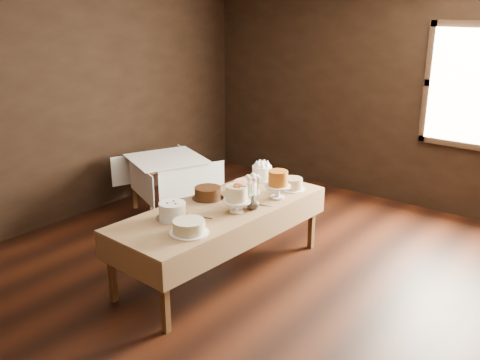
{
  "coord_description": "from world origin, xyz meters",
  "views": [
    {
      "loc": [
        2.93,
        -3.53,
        2.56
      ],
      "look_at": [
        0.0,
        0.2,
        0.95
      ],
      "focal_mm": 40.11,
      "sensor_mm": 36.0,
      "label": 1
    }
  ],
  "objects_px": {
    "cake_server_c": "(239,198)",
    "cake_server_d": "(264,205)",
    "display_table": "(221,212)",
    "cake_caramel": "(278,186)",
    "cake_lattice": "(245,188)",
    "cake_meringue": "(262,173)",
    "cake_chocolate": "(208,194)",
    "cake_swirl": "(172,211)",
    "cake_server_e": "(183,206)",
    "flower_vase": "(253,202)",
    "cake_speckled": "(292,184)",
    "cake_cream": "(189,227)",
    "cake_flowers": "(237,200)",
    "cake_server_a": "(204,218)",
    "side_table": "(167,164)"
  },
  "relations": [
    {
      "from": "cake_server_c",
      "to": "cake_server_d",
      "type": "bearing_deg",
      "value": -91.39
    },
    {
      "from": "display_table",
      "to": "cake_caramel",
      "type": "height_order",
      "value": "cake_caramel"
    },
    {
      "from": "cake_lattice",
      "to": "cake_server_c",
      "type": "distance_m",
      "value": 0.19
    },
    {
      "from": "cake_meringue",
      "to": "cake_chocolate",
      "type": "relative_size",
      "value": 0.81
    },
    {
      "from": "cake_swirl",
      "to": "cake_server_e",
      "type": "xyz_separation_m",
      "value": [
        -0.14,
        0.27,
        -0.07
      ]
    },
    {
      "from": "cake_caramel",
      "to": "flower_vase",
      "type": "xyz_separation_m",
      "value": [
        -0.02,
        -0.38,
        -0.06
      ]
    },
    {
      "from": "cake_server_d",
      "to": "cake_swirl",
      "type": "bearing_deg",
      "value": -140.26
    },
    {
      "from": "cake_speckled",
      "to": "display_table",
      "type": "bearing_deg",
      "value": -107.75
    },
    {
      "from": "cake_cream",
      "to": "cake_flowers",
      "type": "bearing_deg",
      "value": 88.42
    },
    {
      "from": "cake_caramel",
      "to": "cake_flowers",
      "type": "relative_size",
      "value": 1.05
    },
    {
      "from": "cake_flowers",
      "to": "cake_server_a",
      "type": "bearing_deg",
      "value": -114.64
    },
    {
      "from": "cake_speckled",
      "to": "cake_server_c",
      "type": "distance_m",
      "value": 0.61
    },
    {
      "from": "cake_cream",
      "to": "cake_lattice",
      "type": "bearing_deg",
      "value": 102.25
    },
    {
      "from": "cake_speckled",
      "to": "cake_caramel",
      "type": "xyz_separation_m",
      "value": [
        0.02,
        -0.3,
        0.07
      ]
    },
    {
      "from": "display_table",
      "to": "cake_swirl",
      "type": "bearing_deg",
      "value": -107.59
    },
    {
      "from": "cake_lattice",
      "to": "cake_chocolate",
      "type": "bearing_deg",
      "value": -114.78
    },
    {
      "from": "cake_lattice",
      "to": "cake_caramel",
      "type": "height_order",
      "value": "cake_caramel"
    },
    {
      "from": "cake_speckled",
      "to": "cake_swirl",
      "type": "xyz_separation_m",
      "value": [
        -0.42,
        -1.32,
        0.01
      ]
    },
    {
      "from": "cake_meringue",
      "to": "cake_swirl",
      "type": "bearing_deg",
      "value": -89.88
    },
    {
      "from": "cake_meringue",
      "to": "cake_flowers",
      "type": "xyz_separation_m",
      "value": [
        0.35,
        -0.88,
        0.04
      ]
    },
    {
      "from": "cake_server_a",
      "to": "cake_cream",
      "type": "bearing_deg",
      "value": -93.51
    },
    {
      "from": "cake_flowers",
      "to": "flower_vase",
      "type": "distance_m",
      "value": 0.17
    },
    {
      "from": "cake_chocolate",
      "to": "cake_server_d",
      "type": "height_order",
      "value": "cake_chocolate"
    },
    {
      "from": "cake_swirl",
      "to": "cake_server_d",
      "type": "xyz_separation_m",
      "value": [
        0.46,
        0.77,
        -0.07
      ]
    },
    {
      "from": "cake_lattice",
      "to": "cake_server_d",
      "type": "xyz_separation_m",
      "value": [
        0.36,
        -0.18,
        -0.05
      ]
    },
    {
      "from": "cake_chocolate",
      "to": "flower_vase",
      "type": "bearing_deg",
      "value": 7.48
    },
    {
      "from": "cake_cream",
      "to": "cake_server_d",
      "type": "xyz_separation_m",
      "value": [
        0.13,
        0.9,
        -0.05
      ]
    },
    {
      "from": "cake_flowers",
      "to": "cake_cream",
      "type": "distance_m",
      "value": 0.63
    },
    {
      "from": "cake_caramel",
      "to": "cake_server_a",
      "type": "relative_size",
      "value": 1.22
    },
    {
      "from": "display_table",
      "to": "cake_chocolate",
      "type": "distance_m",
      "value": 0.27
    },
    {
      "from": "cake_caramel",
      "to": "cake_chocolate",
      "type": "relative_size",
      "value": 0.93
    },
    {
      "from": "side_table",
      "to": "cake_server_a",
      "type": "relative_size",
      "value": 4.62
    },
    {
      "from": "cake_speckled",
      "to": "cake_flowers",
      "type": "xyz_separation_m",
      "value": [
        -0.07,
        -0.83,
        0.06
      ]
    },
    {
      "from": "side_table",
      "to": "cake_caramel",
      "type": "bearing_deg",
      "value": -8.07
    },
    {
      "from": "cake_server_d",
      "to": "cake_speckled",
      "type": "bearing_deg",
      "value": 74.58
    },
    {
      "from": "cake_server_d",
      "to": "flower_vase",
      "type": "xyz_separation_m",
      "value": [
        -0.04,
        -0.13,
        0.06
      ]
    },
    {
      "from": "cake_server_e",
      "to": "display_table",
      "type": "bearing_deg",
      "value": 78.56
    },
    {
      "from": "cake_flowers",
      "to": "cake_swirl",
      "type": "xyz_separation_m",
      "value": [
        -0.35,
        -0.48,
        -0.04
      ]
    },
    {
      "from": "cake_lattice",
      "to": "cake_chocolate",
      "type": "relative_size",
      "value": 1.07
    },
    {
      "from": "cake_server_c",
      "to": "cake_chocolate",
      "type": "bearing_deg",
      "value": 133.01
    },
    {
      "from": "cake_caramel",
      "to": "cake_server_a",
      "type": "distance_m",
      "value": 0.87
    },
    {
      "from": "cake_lattice",
      "to": "cake_swirl",
      "type": "distance_m",
      "value": 0.95
    },
    {
      "from": "side_table",
      "to": "cake_server_a",
      "type": "height_order",
      "value": "side_table"
    },
    {
      "from": "display_table",
      "to": "cake_meringue",
      "type": "height_order",
      "value": "cake_meringue"
    },
    {
      "from": "cake_chocolate",
      "to": "cake_server_c",
      "type": "distance_m",
      "value": 0.31
    },
    {
      "from": "side_table",
      "to": "cake_lattice",
      "type": "height_order",
      "value": "cake_lattice"
    },
    {
      "from": "cake_flowers",
      "to": "cake_cream",
      "type": "bearing_deg",
      "value": -91.58
    },
    {
      "from": "cake_speckled",
      "to": "side_table",
      "type": "bearing_deg",
      "value": -178.64
    },
    {
      "from": "cake_flowers",
      "to": "flower_vase",
      "type": "bearing_deg",
      "value": 63.65
    },
    {
      "from": "cake_caramel",
      "to": "cake_server_a",
      "type": "bearing_deg",
      "value": -105.42
    }
  ]
}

